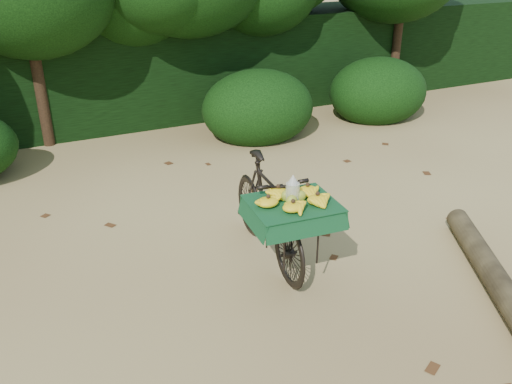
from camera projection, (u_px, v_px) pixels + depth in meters
name	position (u px, v px, depth m)	size (l,w,h in m)	color
ground	(312.00, 290.00, 5.27)	(80.00, 80.00, 0.00)	tan
vendor_bicycle	(269.00, 211.00, 5.57)	(0.84, 1.89, 1.11)	black
hedge_backdrop	(138.00, 69.00, 10.02)	(26.00, 1.80, 1.80)	black
tree_row	(104.00, 14.00, 8.64)	(14.50, 2.00, 4.00)	black
bush_clumps	(203.00, 119.00, 8.78)	(8.80, 1.70, 0.90)	black
leaf_litter	(281.00, 258.00, 5.80)	(7.00, 7.30, 0.01)	#4A2A13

